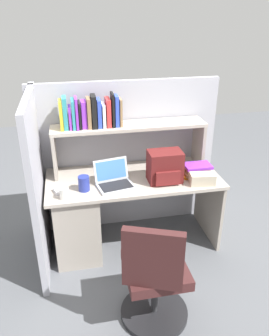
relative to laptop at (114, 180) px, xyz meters
name	(u,v)px	position (x,y,z in m)	size (l,w,h in m)	color
ground_plane	(134,241)	(0.20, 0.11, -0.78)	(8.00, 8.00, 0.00)	#595B60
desk	(93,211)	(-0.19, 0.11, -0.38)	(1.60, 0.70, 0.73)	#AAA093
cubicle_partition_rear	(126,157)	(0.20, 0.49, -0.01)	(1.84, 0.05, 1.55)	#9E9EA8
cubicle_partition_left	(38,184)	(-0.65, 0.06, -0.01)	(0.05, 1.06, 1.55)	#9E9EA8
overhead_hutch	(129,134)	(0.20, 0.31, 0.30)	(1.44, 0.28, 0.45)	gray
reference_books_on_shelf	(90,113)	(-0.15, 0.31, 0.53)	(0.55, 0.19, 0.30)	yellow
laptop	(114,180)	(0.00, 0.00, 0.00)	(0.35, 0.31, 0.22)	#B7BABF
backpack	(165,167)	(0.46, -0.01, 0.09)	(0.30, 0.22, 0.29)	#591919
computer_mouse	(58,191)	(-0.49, -0.04, -0.03)	(0.06, 0.10, 0.03)	silver
paper_cup	(64,193)	(-0.43, -0.15, 0.00)	(0.08, 0.08, 0.10)	white
tissue_box	(202,179)	(0.77, -0.13, 0.00)	(0.22, 0.12, 0.10)	#BFB299
snack_canister	(84,183)	(-0.27, -0.04, 0.02)	(0.10, 0.10, 0.13)	navy
desk_book_stack	(196,170)	(0.79, 0.04, 0.00)	(0.27, 0.19, 0.11)	orange
office_chair	(154,281)	(0.16, -0.86, -0.39)	(0.53, 0.55, 0.93)	black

